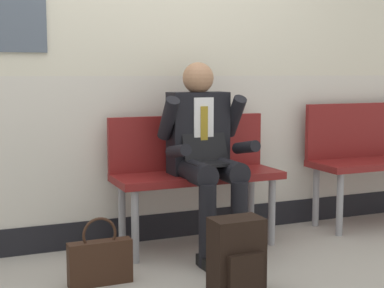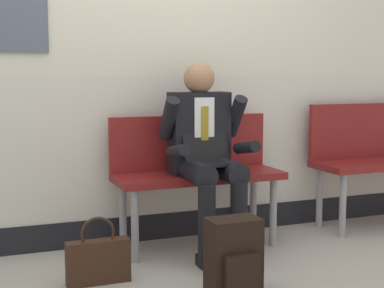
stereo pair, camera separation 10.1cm
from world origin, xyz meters
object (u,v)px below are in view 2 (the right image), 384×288
at_px(bench_with_person, 195,167).
at_px(handbag, 98,260).
at_px(person_seated, 206,151).
at_px(backpack, 234,258).
at_px(bench_empty, 379,153).

bearing_deg(bench_with_person, handbag, -147.87).
distance_m(bench_with_person, handbag, 1.03).
distance_m(person_seated, backpack, 0.89).
distance_m(bench_with_person, backpack, 1.01).
relative_size(bench_empty, backpack, 2.73).
distance_m(backpack, handbag, 0.79).
height_order(backpack, handbag, backpack).
distance_m(bench_empty, backpack, 2.00).
height_order(person_seated, handbag, person_seated).
xyz_separation_m(bench_empty, backpack, (-1.72, -0.94, -0.37)).
bearing_deg(bench_with_person, backpack, -98.94).
bearing_deg(handbag, backpack, -33.87).
height_order(bench_with_person, person_seated, person_seated).
bearing_deg(bench_empty, backpack, -151.35).
distance_m(person_seated, handbag, 1.01).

